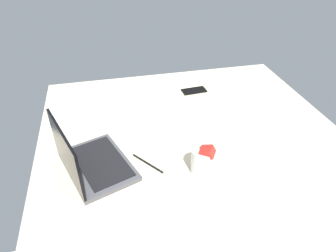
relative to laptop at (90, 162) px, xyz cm
name	(u,v)px	position (x,y,z in cm)	size (l,w,h in cm)	color
bed_mattress	(207,184)	(-9.74, -46.69, -13.41)	(180.00, 140.00, 18.00)	beige
laptop	(90,162)	(0.00, 0.00, 0.00)	(38.84, 32.81, 23.00)	#4C4C51
snack_cup	(203,160)	(-10.81, -43.29, 1.66)	(9.50, 9.15, 14.37)	silver
cell_phone	(194,91)	(53.84, -59.39, -4.01)	(6.80, 14.00, 0.80)	black
charger_cable	(148,163)	(-1.66, -22.83, -4.11)	(17.00, 0.60, 0.60)	black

